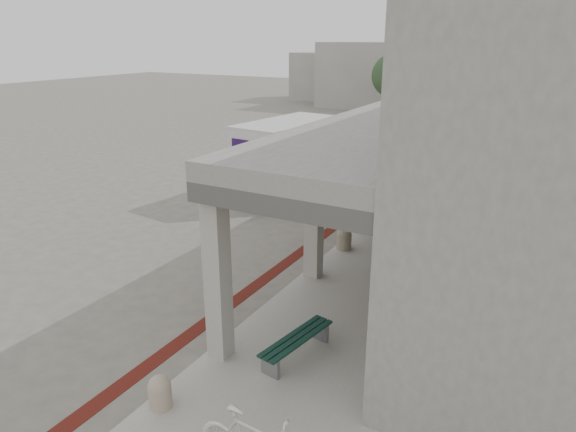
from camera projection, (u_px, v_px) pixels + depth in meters
The scene contains 12 objects.
ground at pixel (235, 269), 13.85m from camera, with size 120.00×120.00×0.00m, color #645E56.
bike_lane_stripe at pixel (302, 251), 15.04m from camera, with size 0.35×40.00×0.01m, color #501610.
sidewalk at pixel (376, 303), 12.00m from camera, with size 4.40×28.00×0.12m, color #9F9A8E.
transit_building at pixel (547, 140), 13.30m from camera, with size 7.60×17.00×7.00m.
distant_backdrop at pixel (446, 77), 43.85m from camera, with size 28.00×10.00×6.50m.
tree_left at pixel (393, 76), 38.18m from camera, with size 3.20×3.20×4.80m.
tree_mid at pixel (497, 77), 36.61m from camera, with size 3.20×3.20×4.80m.
fedex_truck at pixel (301, 152), 20.59m from camera, with size 2.87×7.03×2.91m.
bench at pixel (297, 343), 9.79m from camera, with size 0.71×1.87×0.43m.
bollard_near at pixel (160, 391), 8.47m from camera, with size 0.39×0.39×0.58m.
bollard_far at pixel (344, 238), 14.80m from camera, with size 0.44×0.44×0.65m.
utility_cabinet at pixel (460, 231), 14.76m from camera, with size 0.49×0.66×1.09m, color slate.
Camera 1 is at (7.38, -10.31, 5.95)m, focal length 32.00 mm.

